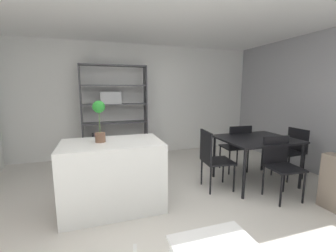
# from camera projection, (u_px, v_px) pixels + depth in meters

# --- Properties ---
(ground_plane) EXTENTS (8.90, 8.90, 0.00)m
(ground_plane) POSITION_uv_depth(u_px,v_px,m) (158.00, 213.00, 2.87)
(ground_plane) COLOR beige
(back_partition) EXTENTS (6.47, 0.06, 2.61)m
(back_partition) POSITION_uv_depth(u_px,v_px,m) (126.00, 101.00, 5.26)
(back_partition) COLOR white
(back_partition) RESTS_ON ground_plane
(kitchen_island) EXTENTS (1.28, 0.78, 0.90)m
(kitchen_island) POSITION_uv_depth(u_px,v_px,m) (113.00, 175.00, 2.94)
(kitchen_island) COLOR white
(kitchen_island) RESTS_ON ground_plane
(potted_plant_on_island) EXTENTS (0.16, 0.16, 0.53)m
(potted_plant_on_island) POSITION_uv_depth(u_px,v_px,m) (99.00, 118.00, 2.82)
(potted_plant_on_island) COLOR brown
(potted_plant_on_island) RESTS_ON kitchen_island
(open_bookshelf) EXTENTS (1.41, 0.34, 2.09)m
(open_bookshelf) POSITION_uv_depth(u_px,v_px,m) (112.00, 112.00, 4.91)
(open_bookshelf) COLOR #4C4C51
(open_bookshelf) RESTS_ON ground_plane
(dining_table) EXTENTS (1.19, 0.98, 0.78)m
(dining_table) POSITION_uv_depth(u_px,v_px,m) (256.00, 142.00, 3.69)
(dining_table) COLOR black
(dining_table) RESTS_ON ground_plane
(dining_chair_island_side) EXTENTS (0.49, 0.47, 0.95)m
(dining_chair_island_side) POSITION_uv_depth(u_px,v_px,m) (212.00, 155.00, 3.47)
(dining_chair_island_side) COLOR black
(dining_chair_island_side) RESTS_ON ground_plane
(dining_chair_window_side) EXTENTS (0.45, 0.43, 0.88)m
(dining_chair_window_side) POSITION_uv_depth(u_px,v_px,m) (293.00, 148.00, 3.97)
(dining_chair_window_side) COLOR black
(dining_chair_window_side) RESTS_ON ground_plane
(dining_chair_far) EXTENTS (0.47, 0.44, 0.91)m
(dining_chair_far) POSITION_uv_depth(u_px,v_px,m) (237.00, 144.00, 4.20)
(dining_chair_far) COLOR black
(dining_chair_far) RESTS_ON ground_plane
(dining_chair_near) EXTENTS (0.46, 0.45, 0.89)m
(dining_chair_near) POSITION_uv_depth(u_px,v_px,m) (280.00, 161.00, 3.24)
(dining_chair_near) COLOR black
(dining_chair_near) RESTS_ON ground_plane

